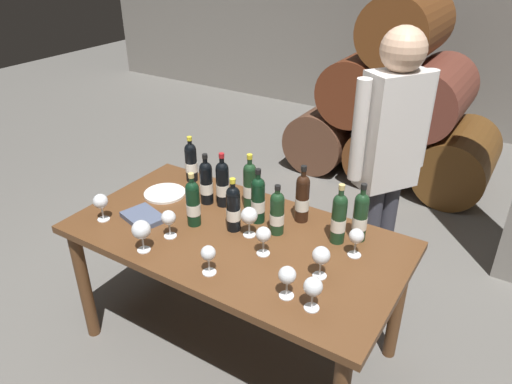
% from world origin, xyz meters
% --- Properties ---
extents(ground_plane, '(14.00, 14.00, 0.00)m').
position_xyz_m(ground_plane, '(0.00, 0.00, 0.00)').
color(ground_plane, '#66635E').
extents(cellar_back_wall, '(10.00, 0.24, 2.80)m').
position_xyz_m(cellar_back_wall, '(0.00, 4.20, 1.40)').
color(cellar_back_wall, gray).
rests_on(cellar_back_wall, ground_plane).
extents(barrel_stack, '(1.86, 0.90, 1.69)m').
position_xyz_m(barrel_stack, '(0.00, 2.60, 0.66)').
color(barrel_stack, brown).
rests_on(barrel_stack, ground_plane).
extents(dining_table, '(1.70, 0.90, 0.76)m').
position_xyz_m(dining_table, '(0.00, 0.00, 0.67)').
color(dining_table, brown).
rests_on(dining_table, ground_plane).
extents(wine_bottle_0, '(0.07, 0.07, 0.31)m').
position_xyz_m(wine_bottle_0, '(0.54, 0.29, 0.89)').
color(wine_bottle_0, '#19381E').
rests_on(wine_bottle_0, dining_table).
extents(wine_bottle_1, '(0.07, 0.07, 0.30)m').
position_xyz_m(wine_bottle_1, '(-0.23, -0.03, 0.89)').
color(wine_bottle_1, black).
rests_on(wine_bottle_1, dining_table).
extents(wine_bottle_2, '(0.07, 0.07, 0.31)m').
position_xyz_m(wine_bottle_2, '(-0.22, 0.21, 0.90)').
color(wine_bottle_2, black).
rests_on(wine_bottle_2, dining_table).
extents(wine_bottle_3, '(0.07, 0.07, 0.32)m').
position_xyz_m(wine_bottle_3, '(0.22, 0.30, 0.90)').
color(wine_bottle_3, black).
rests_on(wine_bottle_3, dining_table).
extents(wine_bottle_4, '(0.07, 0.07, 0.30)m').
position_xyz_m(wine_bottle_4, '(-0.31, 0.18, 0.89)').
color(wine_bottle_4, black).
rests_on(wine_bottle_4, dining_table).
extents(wine_bottle_5, '(0.07, 0.07, 0.29)m').
position_xyz_m(wine_bottle_5, '(-0.56, 0.35, 0.88)').
color(wine_bottle_5, black).
rests_on(wine_bottle_5, dining_table).
extents(wine_bottle_6, '(0.07, 0.07, 0.29)m').
position_xyz_m(wine_bottle_6, '(-0.03, 0.03, 0.89)').
color(wine_bottle_6, black).
rests_on(wine_bottle_6, dining_table).
extents(wine_bottle_7, '(0.07, 0.07, 0.32)m').
position_xyz_m(wine_bottle_7, '(-0.09, 0.27, 0.90)').
color(wine_bottle_7, '#19381E').
rests_on(wine_bottle_7, dining_table).
extents(wine_bottle_8, '(0.07, 0.07, 0.32)m').
position_xyz_m(wine_bottle_8, '(0.46, 0.22, 0.90)').
color(wine_bottle_8, '#19381E').
rests_on(wine_bottle_8, dining_table).
extents(wine_bottle_9, '(0.07, 0.07, 0.30)m').
position_xyz_m(wine_bottle_9, '(0.03, 0.17, 0.89)').
color(wine_bottle_9, black).
rests_on(wine_bottle_9, dining_table).
extents(wine_bottle_10, '(0.07, 0.07, 0.27)m').
position_xyz_m(wine_bottle_10, '(0.17, 0.13, 0.88)').
color(wine_bottle_10, '#19381E').
rests_on(wine_bottle_10, dining_table).
extents(wine_glass_0, '(0.07, 0.07, 0.15)m').
position_xyz_m(wine_glass_0, '(-0.26, -0.19, 0.86)').
color(wine_glass_0, white).
rests_on(wine_glass_0, dining_table).
extents(wine_glass_1, '(0.07, 0.07, 0.15)m').
position_xyz_m(wine_glass_1, '(0.21, -0.07, 0.86)').
color(wine_glass_1, white).
rests_on(wine_glass_1, dining_table).
extents(wine_glass_2, '(0.08, 0.08, 0.15)m').
position_xyz_m(wine_glass_2, '(0.51, -0.08, 0.87)').
color(wine_glass_2, white).
rests_on(wine_glass_2, dining_table).
extents(wine_glass_3, '(0.09, 0.09, 0.16)m').
position_xyz_m(wine_glass_3, '(0.07, 0.03, 0.87)').
color(wine_glass_3, white).
rests_on(wine_glass_3, dining_table).
extents(wine_glass_4, '(0.09, 0.09, 0.16)m').
position_xyz_m(wine_glass_4, '(-0.29, -0.35, 0.88)').
color(wine_glass_4, white).
rests_on(wine_glass_4, dining_table).
extents(wine_glass_5, '(0.08, 0.08, 0.15)m').
position_xyz_m(wine_glass_5, '(0.45, -0.27, 0.87)').
color(wine_glass_5, white).
rests_on(wine_glass_5, dining_table).
extents(wine_glass_6, '(0.07, 0.07, 0.15)m').
position_xyz_m(wine_glass_6, '(0.58, 0.15, 0.86)').
color(wine_glass_6, white).
rests_on(wine_glass_6, dining_table).
extents(wine_glass_7, '(0.08, 0.08, 0.15)m').
position_xyz_m(wine_glass_7, '(-0.67, -0.26, 0.87)').
color(wine_glass_7, white).
rests_on(wine_glass_7, dining_table).
extents(wine_glass_8, '(0.08, 0.08, 0.15)m').
position_xyz_m(wine_glass_8, '(0.57, -0.28, 0.87)').
color(wine_glass_8, white).
rests_on(wine_glass_8, dining_table).
extents(wine_glass_9, '(0.07, 0.07, 0.14)m').
position_xyz_m(wine_glass_9, '(0.08, -0.32, 0.86)').
color(wine_glass_9, white).
rests_on(wine_glass_9, dining_table).
extents(tasting_notebook, '(0.25, 0.21, 0.03)m').
position_xyz_m(tasting_notebook, '(-0.49, -0.14, 0.77)').
color(tasting_notebook, '#4C5670').
rests_on(tasting_notebook, dining_table).
extents(serving_plate, '(0.24, 0.24, 0.01)m').
position_xyz_m(serving_plate, '(-0.58, 0.12, 0.77)').
color(serving_plate, white).
rests_on(serving_plate, dining_table).
extents(sommelier_presenting, '(0.33, 0.42, 1.72)m').
position_xyz_m(sommelier_presenting, '(0.51, 0.75, 1.04)').
color(sommelier_presenting, '#383842').
rests_on(sommelier_presenting, ground_plane).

